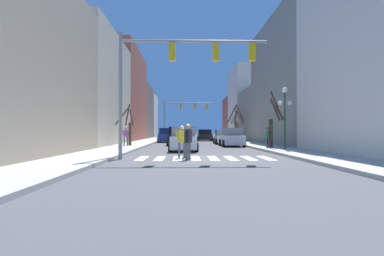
{
  "coord_description": "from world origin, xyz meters",
  "views": [
    {
      "loc": [
        -1.0,
        -14.7,
        1.37
      ],
      "look_at": [
        -0.16,
        19.48,
        1.74
      ],
      "focal_mm": 28.0,
      "sensor_mm": 36.0,
      "label": 1
    }
  ],
  "objects": [
    {
      "name": "ground_plane",
      "position": [
        0.0,
        0.0,
        0.0
      ],
      "size": [
        240.0,
        240.0,
        0.0
      ],
      "primitive_type": "plane",
      "color": "#4C4C4F"
    },
    {
      "name": "sidewalk_left",
      "position": [
        -5.86,
        0.0,
        0.07
      ],
      "size": [
        2.89,
        90.0,
        0.15
      ],
      "color": "#ADA89E",
      "rests_on": "ground_plane"
    },
    {
      "name": "sidewalk_right",
      "position": [
        5.86,
        0.0,
        0.07
      ],
      "size": [
        2.89,
        90.0,
        0.15
      ],
      "color": "#ADA89E",
      "rests_on": "ground_plane"
    },
    {
      "name": "building_row_left",
      "position": [
        -10.3,
        24.57,
        5.33
      ],
      "size": [
        6.0,
        61.39,
        12.62
      ],
      "color": "tan",
      "rests_on": "ground_plane"
    },
    {
      "name": "building_row_right",
      "position": [
        10.3,
        21.16,
        5.54
      ],
      "size": [
        6.0,
        56.9,
        12.5
      ],
      "color": "beige",
      "rests_on": "ground_plane"
    },
    {
      "name": "crosswalk_stripes",
      "position": [
        0.0,
        0.47,
        0.0
      ],
      "size": [
        6.75,
        2.6,
        0.01
      ],
      "color": "white",
      "rests_on": "ground_plane"
    },
    {
      "name": "traffic_signal_near",
      "position": [
        -1.44,
        0.07,
        4.65
      ],
      "size": [
        7.34,
        0.28,
        6.24
      ],
      "color": "gray",
      "rests_on": "ground_plane"
    },
    {
      "name": "traffic_signal_far",
      "position": [
        -1.41,
        31.45,
        4.57
      ],
      "size": [
        7.36,
        0.28,
        6.11
      ],
      "color": "gray",
      "rests_on": "ground_plane"
    },
    {
      "name": "street_lamp_right_corner",
      "position": [
        5.81,
        5.43,
        3.13
      ],
      "size": [
        0.95,
        0.36,
        4.2
      ],
      "color": "#1E4C2D",
      "rests_on": "sidewalk_right"
    },
    {
      "name": "car_driving_toward_lane",
      "position": [
        3.29,
        12.41,
        0.78
      ],
      "size": [
        2.0,
        4.17,
        1.68
      ],
      "rotation": [
        0.0,
        0.0,
        1.57
      ],
      "color": "silver",
      "rests_on": "ground_plane"
    },
    {
      "name": "car_parked_right_far",
      "position": [
        -1.08,
        6.44,
        0.79
      ],
      "size": [
        1.98,
        4.7,
        1.7
      ],
      "rotation": [
        0.0,
        0.0,
        -1.57
      ],
      "color": "silver",
      "rests_on": "ground_plane"
    },
    {
      "name": "car_driving_away_lane",
      "position": [
        1.87,
        28.15,
        0.76
      ],
      "size": [
        2.21,
        4.11,
        1.62
      ],
      "rotation": [
        0.0,
        0.0,
        1.57
      ],
      "color": "black",
      "rests_on": "ground_plane"
    },
    {
      "name": "car_parked_right_near",
      "position": [
        -1.65,
        15.16,
        0.84
      ],
      "size": [
        2.12,
        4.8,
        1.82
      ],
      "rotation": [
        0.0,
        0.0,
        -1.57
      ],
      "color": "black",
      "rests_on": "ground_plane"
    },
    {
      "name": "car_parked_left_near",
      "position": [
        3.24,
        17.51,
        0.72
      ],
      "size": [
        2.09,
        4.12,
        1.54
      ],
      "rotation": [
        0.0,
        0.0,
        1.57
      ],
      "color": "white",
      "rests_on": "ground_plane"
    },
    {
      "name": "car_parked_left_mid",
      "position": [
        -3.24,
        22.78,
        0.82
      ],
      "size": [
        2.1,
        4.84,
        1.77
      ],
      "rotation": [
        0.0,
        0.0,
        1.57
      ],
      "color": "navy",
      "rests_on": "ground_plane"
    },
    {
      "name": "pedestrian_near_right_corner",
      "position": [
        -1.14,
        0.7,
        0.99
      ],
      "size": [
        0.7,
        0.34,
        1.67
      ],
      "rotation": [
        0.0,
        0.0,
        0.36
      ],
      "color": "#4C4C51",
      "rests_on": "ground_plane"
    },
    {
      "name": "pedestrian_on_right_sidewalk",
      "position": [
        -0.83,
        -0.16,
        1.02
      ],
      "size": [
        0.42,
        0.7,
        1.72
      ],
      "rotation": [
        0.0,
        0.0,
        4.24
      ],
      "color": "#4C4C51",
      "rests_on": "ground_plane"
    },
    {
      "name": "pedestrian_waiting_at_curb",
      "position": [
        5.18,
        7.48,
        1.08
      ],
      "size": [
        0.33,
        0.66,
        1.58
      ],
      "rotation": [
        0.0,
        0.0,
        1.18
      ],
      "color": "#282D47",
      "rests_on": "sidewalk_right"
    },
    {
      "name": "pedestrian_on_left_sidewalk",
      "position": [
        -6.1,
        11.35,
        1.09
      ],
      "size": [
        0.68,
        0.22,
        1.58
      ],
      "rotation": [
        0.0,
        0.0,
        3.18
      ],
      "color": "#4C4C51",
      "rests_on": "sidewalk_left"
    },
    {
      "name": "street_tree_left_mid",
      "position": [
        6.25,
        27.13,
        2.4
      ],
      "size": [
        2.81,
        1.67,
        5.04
      ],
      "color": "brown",
      "rests_on": "sidewalk_right"
    },
    {
      "name": "street_tree_left_far",
      "position": [
        5.99,
        24.89,
        2.15
      ],
      "size": [
        1.99,
        2.18,
        3.98
      ],
      "color": "brown",
      "rests_on": "sidewalk_right"
    },
    {
      "name": "street_tree_left_near",
      "position": [
        5.66,
        7.67,
        1.95
      ],
      "size": [
        1.14,
        0.52,
        4.3
      ],
      "color": "#473828",
      "rests_on": "sidewalk_right"
    },
    {
      "name": "street_tree_right_far",
      "position": [
        -5.9,
        11.55,
        1.82
      ],
      "size": [
        1.55,
        1.38,
        3.64
      ],
      "color": "#473828",
      "rests_on": "sidewalk_left"
    }
  ]
}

